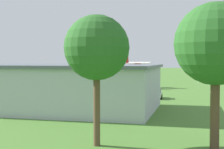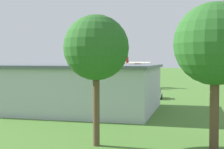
{
  "view_description": "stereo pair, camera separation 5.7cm",
  "coord_description": "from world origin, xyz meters",
  "px_view_note": "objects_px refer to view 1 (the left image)",
  "views": [
    {
      "loc": [
        -17.77,
        75.16,
        6.08
      ],
      "look_at": [
        -1.16,
        12.98,
        3.34
      ],
      "focal_mm": 53.37,
      "sensor_mm": 36.0,
      "label": 1
    },
    {
      "loc": [
        -17.83,
        75.14,
        6.08
      ],
      "look_at": [
        -1.16,
        12.98,
        3.34
      ],
      "focal_mm": 53.37,
      "sensor_mm": 36.0,
      "label": 2
    }
  ],
  "objects_px": {
    "hangar": "(39,86)",
    "car_silver": "(156,93)",
    "biplane": "(134,66)",
    "person_by_parked_cars": "(43,88)",
    "person_at_fence_line": "(84,90)",
    "windsock": "(196,63)",
    "tree_behind_hangar_left": "(216,44)",
    "car_orange": "(15,90)",
    "tree_by_windsock": "(97,48)"
  },
  "relations": [
    {
      "from": "car_orange",
      "to": "hangar",
      "type": "bearing_deg",
      "value": 130.13
    },
    {
      "from": "hangar",
      "to": "car_silver",
      "type": "height_order",
      "value": "hangar"
    },
    {
      "from": "windsock",
      "to": "person_at_fence_line",
      "type": "bearing_deg",
      "value": 61.65
    },
    {
      "from": "car_silver",
      "to": "tree_behind_hangar_left",
      "type": "bearing_deg",
      "value": 104.83
    },
    {
      "from": "person_at_fence_line",
      "to": "car_orange",
      "type": "bearing_deg",
      "value": 16.26
    },
    {
      "from": "person_by_parked_cars",
      "to": "windsock",
      "type": "height_order",
      "value": "windsock"
    },
    {
      "from": "car_silver",
      "to": "person_at_fence_line",
      "type": "bearing_deg",
      "value": -13.6
    },
    {
      "from": "biplane",
      "to": "person_by_parked_cars",
      "type": "height_order",
      "value": "biplane"
    },
    {
      "from": "hangar",
      "to": "person_at_fence_line",
      "type": "height_order",
      "value": "hangar"
    },
    {
      "from": "car_orange",
      "to": "biplane",
      "type": "bearing_deg",
      "value": -131.2
    },
    {
      "from": "hangar",
      "to": "person_by_parked_cars",
      "type": "xyz_separation_m",
      "value": [
        9.01,
        -19.12,
        -1.89
      ]
    },
    {
      "from": "person_at_fence_line",
      "to": "tree_behind_hangar_left",
      "type": "distance_m",
      "value": 39.51
    },
    {
      "from": "car_silver",
      "to": "tree_by_windsock",
      "type": "bearing_deg",
      "value": 89.53
    },
    {
      "from": "person_at_fence_line",
      "to": "person_by_parked_cars",
      "type": "bearing_deg",
      "value": -7.53
    },
    {
      "from": "biplane",
      "to": "car_silver",
      "type": "bearing_deg",
      "value": 111.01
    },
    {
      "from": "biplane",
      "to": "person_at_fence_line",
      "type": "bearing_deg",
      "value": 70.82
    },
    {
      "from": "biplane",
      "to": "tree_by_windsock",
      "type": "relative_size",
      "value": 0.85
    },
    {
      "from": "person_by_parked_cars",
      "to": "person_at_fence_line",
      "type": "distance_m",
      "value": 8.56
    },
    {
      "from": "biplane",
      "to": "windsock",
      "type": "bearing_deg",
      "value": -125.4
    },
    {
      "from": "person_by_parked_cars",
      "to": "windsock",
      "type": "relative_size",
      "value": 0.3
    },
    {
      "from": "car_orange",
      "to": "person_at_fence_line",
      "type": "xyz_separation_m",
      "value": [
        -11.76,
        -3.43,
        -0.09
      ]
    },
    {
      "from": "car_silver",
      "to": "car_orange",
      "type": "distance_m",
      "value": 25.15
    },
    {
      "from": "hangar",
      "to": "windsock",
      "type": "bearing_deg",
      "value": -109.15
    },
    {
      "from": "hangar",
      "to": "windsock",
      "type": "height_order",
      "value": "windsock"
    },
    {
      "from": "hangar",
      "to": "tree_by_windsock",
      "type": "xyz_separation_m",
      "value": [
        -12.62,
        15.75,
        4.15
      ]
    },
    {
      "from": "car_orange",
      "to": "tree_by_windsock",
      "type": "distance_m",
      "value": 39.7
    },
    {
      "from": "person_by_parked_cars",
      "to": "tree_behind_hangar_left",
      "type": "height_order",
      "value": "tree_behind_hangar_left"
    },
    {
      "from": "car_orange",
      "to": "tree_behind_hangar_left",
      "type": "bearing_deg",
      "value": 138.36
    },
    {
      "from": "tree_by_windsock",
      "to": "windsock",
      "type": "xyz_separation_m",
      "value": [
        -5.86,
        -68.96,
        -1.64
      ]
    },
    {
      "from": "hangar",
      "to": "tree_by_windsock",
      "type": "bearing_deg",
      "value": 128.7
    },
    {
      "from": "biplane",
      "to": "windsock",
      "type": "height_order",
      "value": "biplane"
    },
    {
      "from": "person_by_parked_cars",
      "to": "tree_behind_hangar_left",
      "type": "xyz_separation_m",
      "value": [
        -29.69,
        33.85,
        6.25
      ]
    },
    {
      "from": "tree_by_windsock",
      "to": "windsock",
      "type": "bearing_deg",
      "value": -94.86
    },
    {
      "from": "hangar",
      "to": "biplane",
      "type": "distance_m",
      "value": 35.05
    },
    {
      "from": "tree_by_windsock",
      "to": "tree_behind_hangar_left",
      "type": "relative_size",
      "value": 0.93
    },
    {
      "from": "car_silver",
      "to": "person_by_parked_cars",
      "type": "bearing_deg",
      "value": -11.28
    },
    {
      "from": "car_silver",
      "to": "windsock",
      "type": "distance_m",
      "value": 39.11
    },
    {
      "from": "biplane",
      "to": "tree_behind_hangar_left",
      "type": "xyz_separation_m",
      "value": [
        -15.43,
        49.32,
        2.39
      ]
    },
    {
      "from": "hangar",
      "to": "car_orange",
      "type": "height_order",
      "value": "hangar"
    },
    {
      "from": "biplane",
      "to": "car_silver",
      "type": "relative_size",
      "value": 1.86
    },
    {
      "from": "car_silver",
      "to": "windsock",
      "type": "xyz_separation_m",
      "value": [
        -5.61,
        -38.45,
        4.46
      ]
    },
    {
      "from": "car_silver",
      "to": "tree_behind_hangar_left",
      "type": "relative_size",
      "value": 0.42
    },
    {
      "from": "biplane",
      "to": "windsock",
      "type": "distance_m",
      "value": 22.84
    },
    {
      "from": "tree_behind_hangar_left",
      "to": "car_orange",
      "type": "bearing_deg",
      "value": -41.64
    },
    {
      "from": "car_silver",
      "to": "tree_behind_hangar_left",
      "type": "xyz_separation_m",
      "value": [
        -7.81,
        29.49,
        6.31
      ]
    },
    {
      "from": "biplane",
      "to": "windsock",
      "type": "relative_size",
      "value": 1.31
    },
    {
      "from": "car_silver",
      "to": "person_by_parked_cars",
      "type": "relative_size",
      "value": 2.38
    },
    {
      "from": "hangar",
      "to": "windsock",
      "type": "distance_m",
      "value": 56.38
    },
    {
      "from": "car_silver",
      "to": "tree_by_windsock",
      "type": "relative_size",
      "value": 0.45
    },
    {
      "from": "person_by_parked_cars",
      "to": "person_at_fence_line",
      "type": "xyz_separation_m",
      "value": [
        -8.49,
        1.12,
        -0.13
      ]
    }
  ]
}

